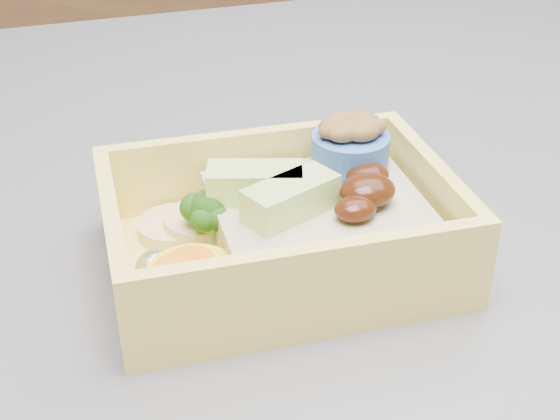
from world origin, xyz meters
name	(u,v)px	position (x,y,z in m)	size (l,w,h in m)	color
bento_box	(290,225)	(-0.10, -0.15, 0.94)	(0.19, 0.14, 0.07)	#F9E367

